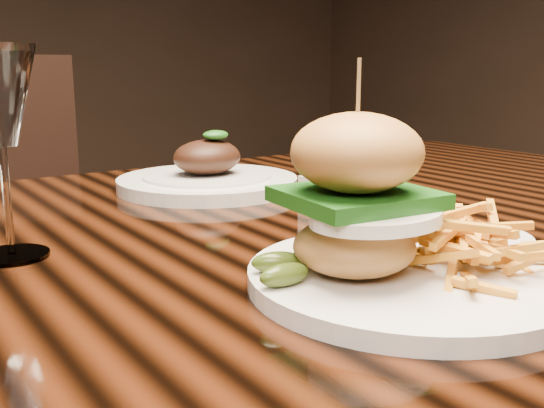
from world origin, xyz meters
TOP-DOWN VIEW (x-y plane):
  - dining_table at (0.00, 0.00)m, footprint 1.60×0.90m
  - burger_plate at (-0.00, -0.24)m, footprint 0.26×0.26m
  - side_saucer at (0.14, -0.18)m, footprint 0.14×0.14m
  - ramekin at (0.16, 0.01)m, footprint 0.09×0.09m
  - far_dish at (0.07, 0.21)m, footprint 0.26×0.26m
  - chair_far at (-0.09, 0.89)m, footprint 0.49×0.50m

SIDE VIEW (x-z plane):
  - chair_far at x=-0.09m, z-range 0.06..1.01m
  - dining_table at x=0.00m, z-range 0.30..1.05m
  - side_saucer at x=0.14m, z-range 0.74..0.77m
  - far_dish at x=0.07m, z-range 0.72..0.81m
  - ramekin at x=0.16m, z-range 0.75..0.79m
  - burger_plate at x=0.00m, z-range 0.70..0.89m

